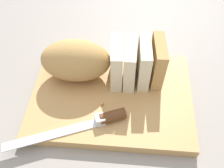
# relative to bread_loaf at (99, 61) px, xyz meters

# --- Properties ---
(ground_plane) EXTENTS (3.00, 3.00, 0.00)m
(ground_plane) POSITION_rel_bread_loaf_xyz_m (0.03, -0.05, -0.08)
(ground_plane) COLOR gray
(cutting_board) EXTENTS (0.38, 0.28, 0.02)m
(cutting_board) POSITION_rel_bread_loaf_xyz_m (0.03, -0.05, -0.06)
(cutting_board) COLOR tan
(cutting_board) RESTS_ON ground_plane
(bread_loaf) EXTENTS (0.29, 0.11, 0.11)m
(bread_loaf) POSITION_rel_bread_loaf_xyz_m (0.00, 0.00, 0.00)
(bread_loaf) COLOR tan
(bread_loaf) RESTS_ON cutting_board
(bread_knife) EXTENTS (0.25, 0.12, 0.02)m
(bread_knife) POSITION_rel_bread_loaf_xyz_m (0.01, -0.14, -0.04)
(bread_knife) COLOR silver
(bread_knife) RESTS_ON cutting_board
(crumb_near_knife) EXTENTS (0.01, 0.01, 0.01)m
(crumb_near_knife) POSITION_rel_bread_loaf_xyz_m (0.02, -0.09, -0.05)
(crumb_near_knife) COLOR #996633
(crumb_near_knife) RESTS_ON cutting_board
(crumb_near_loaf) EXTENTS (0.00, 0.00, 0.00)m
(crumb_near_loaf) POSITION_rel_bread_loaf_xyz_m (-0.04, -0.00, -0.05)
(crumb_near_loaf) COLOR #996633
(crumb_near_loaf) RESTS_ON cutting_board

